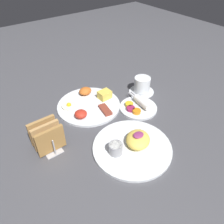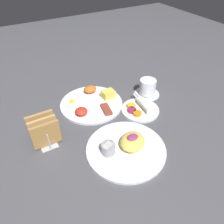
{
  "view_description": "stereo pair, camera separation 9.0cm",
  "coord_description": "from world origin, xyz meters",
  "px_view_note": "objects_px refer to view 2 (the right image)",
  "views": [
    {
      "loc": [
        -0.36,
        -0.52,
        0.6
      ],
      "look_at": [
        0.06,
        0.03,
        0.03
      ],
      "focal_mm": 35.0,
      "sensor_mm": 36.0,
      "label": 1
    },
    {
      "loc": [
        -0.29,
        -0.57,
        0.6
      ],
      "look_at": [
        0.06,
        0.03,
        0.03
      ],
      "focal_mm": 35.0,
      "sensor_mm": 36.0,
      "label": 2
    }
  ],
  "objects_px": {
    "plate_condiments": "(140,109)",
    "coffee_cup": "(147,88)",
    "plate_foreground": "(126,147)",
    "plate_breakfast": "(92,102)",
    "toast_rack": "(44,130)"
  },
  "relations": [
    {
      "from": "plate_foreground",
      "to": "toast_rack",
      "type": "distance_m",
      "value": 0.3
    },
    {
      "from": "plate_condiments",
      "to": "coffee_cup",
      "type": "height_order",
      "value": "coffee_cup"
    },
    {
      "from": "plate_breakfast",
      "to": "plate_condiments",
      "type": "relative_size",
      "value": 1.59
    },
    {
      "from": "toast_rack",
      "to": "coffee_cup",
      "type": "bearing_deg",
      "value": 6.35
    },
    {
      "from": "plate_breakfast",
      "to": "toast_rack",
      "type": "xyz_separation_m",
      "value": [
        -0.24,
        -0.12,
        0.04
      ]
    },
    {
      "from": "plate_breakfast",
      "to": "toast_rack",
      "type": "relative_size",
      "value": 2.4
    },
    {
      "from": "plate_breakfast",
      "to": "coffee_cup",
      "type": "relative_size",
      "value": 2.32
    },
    {
      "from": "plate_condiments",
      "to": "toast_rack",
      "type": "distance_m",
      "value": 0.41
    },
    {
      "from": "toast_rack",
      "to": "coffee_cup",
      "type": "xyz_separation_m",
      "value": [
        0.51,
        0.06,
        -0.01
      ]
    },
    {
      "from": "plate_breakfast",
      "to": "plate_foreground",
      "type": "relative_size",
      "value": 0.98
    },
    {
      "from": "plate_foreground",
      "to": "coffee_cup",
      "type": "distance_m",
      "value": 0.37
    },
    {
      "from": "plate_breakfast",
      "to": "toast_rack",
      "type": "distance_m",
      "value": 0.27
    },
    {
      "from": "plate_foreground",
      "to": "coffee_cup",
      "type": "bearing_deg",
      "value": 41.91
    },
    {
      "from": "toast_rack",
      "to": "coffee_cup",
      "type": "height_order",
      "value": "toast_rack"
    },
    {
      "from": "plate_condiments",
      "to": "toast_rack",
      "type": "relative_size",
      "value": 1.51
    }
  ]
}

